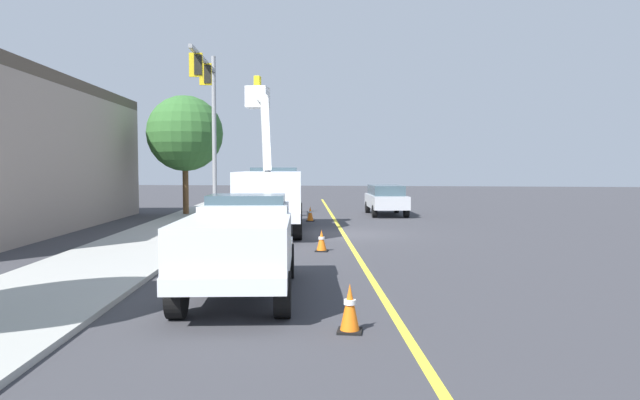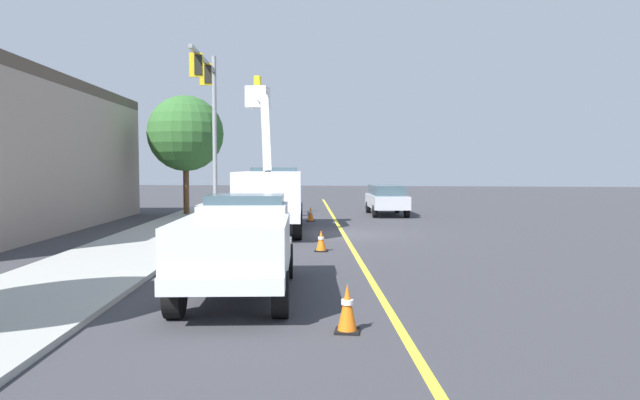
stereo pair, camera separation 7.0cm
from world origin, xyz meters
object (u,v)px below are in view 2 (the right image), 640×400
object	(u,v)px
service_pickup_truck	(239,243)
traffic_cone_mid_rear	(311,214)
traffic_cone_leading	(347,308)
traffic_cone_mid_front	(321,241)
utility_bucket_truck	(271,193)
traffic_signal_mast	(209,105)
passing_minivan	(386,198)

from	to	relation	value
service_pickup_truck	traffic_cone_mid_rear	distance (m)	16.68
traffic_cone_leading	traffic_cone_mid_rear	bearing A→B (deg)	10.19
service_pickup_truck	traffic_cone_mid_front	bearing A→B (deg)	-7.90
utility_bucket_truck	traffic_signal_mast	bearing A→B (deg)	50.60
service_pickup_truck	traffic_signal_mast	bearing A→B (deg)	20.41
service_pickup_truck	traffic_cone_mid_front	xyz separation A→B (m)	(6.51, -0.90, -0.78)
utility_bucket_truck	service_pickup_truck	xyz separation A→B (m)	(-12.04, -1.94, -0.48)
passing_minivan	traffic_cone_mid_rear	size ratio (longest dim) A/B	6.70
utility_bucket_truck	traffic_cone_leading	xyz separation A→B (m)	(-14.45, -4.43, -1.20)
service_pickup_truck	traffic_cone_leading	bearing A→B (deg)	-134.01
utility_bucket_truck	service_pickup_truck	world-z (taller)	utility_bucket_truck
passing_minivan	traffic_cone_leading	xyz separation A→B (m)	(-23.27, 0.28, -0.58)
traffic_cone_leading	traffic_signal_mast	distance (m)	19.95
traffic_cone_mid_front	passing_minivan	bearing A→B (deg)	-7.39
service_pickup_truck	traffic_cone_mid_front	world-z (taller)	service_pickup_truck
utility_bucket_truck	traffic_cone_leading	distance (m)	15.16
utility_bucket_truck	traffic_signal_mast	xyz separation A→B (m)	(3.01, 3.66, 4.08)
traffic_signal_mast	passing_minivan	bearing A→B (deg)	-55.18
passing_minivan	traffic_cone_mid_front	world-z (taller)	passing_minivan
utility_bucket_truck	passing_minivan	size ratio (longest dim) A/B	1.68
service_pickup_truck	traffic_cone_mid_rear	xyz separation A→B (m)	(16.64, 0.94, -0.75)
traffic_cone_leading	traffic_signal_mast	xyz separation A→B (m)	(17.45, 8.09, 5.28)
traffic_cone_mid_front	traffic_cone_mid_rear	distance (m)	10.29
service_pickup_truck	passing_minivan	distance (m)	21.05
traffic_cone_leading	traffic_cone_mid_front	size ratio (longest dim) A/B	1.17
utility_bucket_truck	traffic_cone_mid_front	distance (m)	6.35
service_pickup_truck	traffic_signal_mast	xyz separation A→B (m)	(15.05, 5.60, 4.56)
passing_minivan	traffic_signal_mast	size ratio (longest dim) A/B	0.61
traffic_cone_leading	traffic_cone_mid_rear	xyz separation A→B (m)	(19.04, 3.42, -0.03)
utility_bucket_truck	passing_minivan	distance (m)	10.02
traffic_cone_mid_front	utility_bucket_truck	bearing A→B (deg)	27.20
traffic_cone_mid_rear	traffic_signal_mast	xyz separation A→B (m)	(-1.59, 4.66, 5.31)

